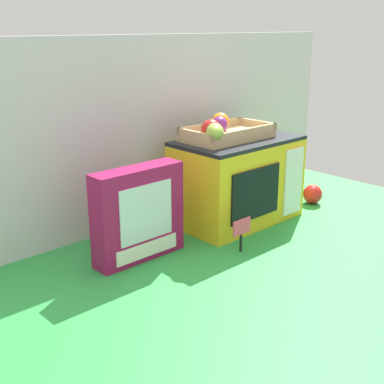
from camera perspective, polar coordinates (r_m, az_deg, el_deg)
The scene contains 7 objects.
ground_plane at distance 1.64m, azimuth 2.59°, elevation -4.63°, with size 1.70×1.70×0.00m, color green.
display_back_panel at distance 1.74m, azimuth -3.32°, elevation 6.98°, with size 1.61×0.03×0.60m, color silver.
toy_microwave at distance 1.72m, azimuth 4.99°, elevation 1.30°, with size 0.42×0.25×0.28m.
food_groups_crate at distance 1.66m, azimuth 3.44°, elevation 6.63°, with size 0.31×0.19×0.08m.
cookie_set_box at distance 1.44m, azimuth -5.90°, elevation -2.42°, with size 0.27×0.07×0.26m.
price_sign at distance 1.50m, azimuth 5.47°, elevation -4.20°, with size 0.07×0.01×0.10m.
loose_toy_apple at distance 1.96m, azimuth 13.11°, elevation -0.23°, with size 0.07×0.07×0.07m, color red.
Camera 1 is at (-1.09, -1.06, 0.63)m, focal length 48.53 mm.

